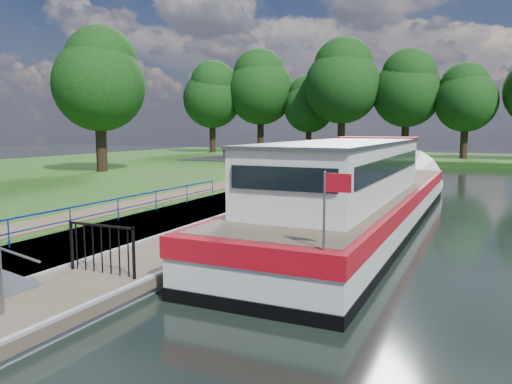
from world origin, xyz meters
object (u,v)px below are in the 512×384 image
at_px(car_a, 317,153).
at_px(car_d, 305,151).
at_px(car_c, 241,152).
at_px(pontoon, 281,212).
at_px(barge, 365,197).
at_px(car_b, 274,153).

relative_size(car_a, car_d, 0.93).
relative_size(car_a, car_c, 0.97).
bearing_deg(car_c, car_a, -158.34).
xyz_separation_m(pontoon, car_d, (-8.84, 28.12, 1.22)).
height_order(pontoon, barge, barge).
bearing_deg(car_b, car_c, 88.68).
distance_m(barge, car_d, 31.09).
distance_m(barge, car_a, 26.21).
bearing_deg(car_a, car_c, -172.67).
bearing_deg(car_d, pontoon, -70.95).
xyz_separation_m(pontoon, barge, (3.60, -0.38, 0.90)).
distance_m(pontoon, car_c, 28.06).
height_order(car_b, car_d, car_d).
bearing_deg(barge, car_d, 113.58).
bearing_deg(pontoon, car_b, 113.65).
bearing_deg(car_d, car_c, -141.92).
height_order(barge, car_a, barge).
distance_m(car_a, car_b, 4.03).
relative_size(car_c, car_d, 0.95).
bearing_deg(car_a, car_b, -160.07).
height_order(pontoon, car_d, car_d).
xyz_separation_m(pontoon, car_c, (-14.06, 24.26, 1.21)).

